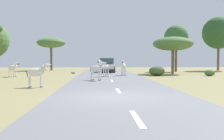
# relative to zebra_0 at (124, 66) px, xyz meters

# --- Properties ---
(ground_plane) EXTENTS (90.00, 90.00, 0.00)m
(ground_plane) POSITION_rel_zebra_0_xyz_m (-1.90, -14.55, -0.96)
(ground_plane) COLOR #8E8456
(road) EXTENTS (6.00, 64.00, 0.05)m
(road) POSITION_rel_zebra_0_xyz_m (-1.49, -14.55, -0.93)
(road) COLOR slate
(road) RESTS_ON ground_plane
(lane_markings) EXTENTS (0.16, 56.00, 0.01)m
(lane_markings) POSITION_rel_zebra_0_xyz_m (-1.49, -15.55, -0.90)
(lane_markings) COLOR silver
(lane_markings) RESTS_ON road
(zebra_0) EXTENTS (0.62, 1.60, 1.52)m
(zebra_0) POSITION_rel_zebra_0_xyz_m (0.00, 0.00, 0.00)
(zebra_0) COLOR silver
(zebra_0) RESTS_ON road
(zebra_1) EXTENTS (1.36, 0.93, 1.41)m
(zebra_1) POSITION_rel_zebra_0_xyz_m (-2.56, -6.10, -0.07)
(zebra_1) COLOR silver
(zebra_1) RESTS_ON road
(zebra_2) EXTENTS (1.30, 0.97, 1.37)m
(zebra_2) POSITION_rel_zebra_0_xyz_m (-10.34, -0.88, -0.14)
(zebra_2) COLOR silver
(zebra_2) RESTS_ON ground_plane
(zebra_3) EXTENTS (1.47, 0.39, 1.39)m
(zebra_3) POSITION_rel_zebra_0_xyz_m (-5.93, -10.28, -0.13)
(zebra_3) COLOR silver
(zebra_3) RESTS_ON ground_plane
(zebra_4) EXTENTS (1.18, 1.40, 1.54)m
(zebra_4) POSITION_rel_zebra_0_xyz_m (-1.94, -1.99, 0.01)
(zebra_4) COLOR silver
(zebra_4) RESTS_ON road
(car_0) EXTENTS (2.22, 4.44, 1.74)m
(car_0) POSITION_rel_zebra_0_xyz_m (-1.38, 6.86, -0.11)
(car_0) COLOR white
(car_0) RESTS_ON road
(tree_0) EXTENTS (4.24, 4.24, 4.91)m
(tree_0) POSITION_rel_zebra_0_xyz_m (-9.57, 14.32, 3.17)
(tree_0) COLOR brown
(tree_0) RESTS_ON ground_plane
(tree_2) EXTENTS (4.76, 4.76, 7.97)m
(tree_2) POSITION_rel_zebra_0_xyz_m (15.36, 12.28, 4.62)
(tree_2) COLOR brown
(tree_2) RESTS_ON ground_plane
(tree_4) EXTENTS (3.19, 3.19, 6.21)m
(tree_4) POSITION_rel_zebra_0_xyz_m (7.95, 8.93, 3.63)
(tree_4) COLOR brown
(tree_4) RESTS_ON ground_plane
(tree_5) EXTENTS (4.47, 4.47, 4.17)m
(tree_5) POSITION_rel_zebra_0_xyz_m (5.91, 3.47, 2.41)
(tree_5) COLOR brown
(tree_5) RESTS_ON ground_plane
(bush_0) EXTENTS (1.56, 1.40, 0.93)m
(bush_0) POSITION_rel_zebra_0_xyz_m (3.31, 0.06, -0.49)
(bush_0) COLOR #425B2D
(bush_0) RESTS_ON ground_plane
(bush_3) EXTENTS (1.01, 0.91, 0.61)m
(bush_3) POSITION_rel_zebra_0_xyz_m (8.43, -0.45, -0.65)
(bush_3) COLOR #4C7038
(bush_3) RESTS_ON ground_plane
(rock_0) EXTENTS (0.51, 0.52, 0.26)m
(rock_0) POSITION_rel_zebra_0_xyz_m (-5.33, 4.50, -0.83)
(rock_0) COLOR gray
(rock_0) RESTS_ON ground_plane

